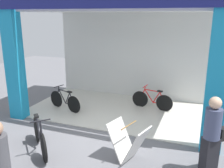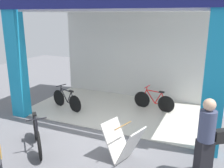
# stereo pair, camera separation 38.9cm
# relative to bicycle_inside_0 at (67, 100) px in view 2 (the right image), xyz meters

# --- Properties ---
(ground_plane) EXTENTS (20.22, 20.22, 0.00)m
(ground_plane) POSITION_rel_bicycle_inside_0_xyz_m (1.79, -1.03, -0.32)
(ground_plane) COLOR slate
(ground_plane) RESTS_ON ground
(shop_facade) EXTENTS (6.31, 3.60, 4.16)m
(shop_facade) POSITION_rel_bicycle_inside_0_xyz_m (1.79, 0.64, 1.89)
(shop_facade) COLOR beige
(shop_facade) RESTS_ON ground
(bicycle_inside_0) EXTENTS (1.41, 0.53, 0.81)m
(bicycle_inside_0) POSITION_rel_bicycle_inside_0_xyz_m (0.00, 0.00, 0.00)
(bicycle_inside_0) COLOR black
(bicycle_inside_0) RESTS_ON ground
(bicycle_inside_1) EXTENTS (1.44, 0.40, 0.79)m
(bicycle_inside_1) POSITION_rel_bicycle_inside_0_xyz_m (2.76, 1.12, -0.01)
(bicycle_inside_1) COLOR black
(bicycle_inside_1) RESTS_ON ground
(bicycle_parked_0) EXTENTS (1.21, 1.18, 0.91)m
(bicycle_parked_0) POSITION_rel_bicycle_inside_0_xyz_m (0.82, -2.49, 0.04)
(bicycle_parked_0) COLOR black
(bicycle_parked_0) RESTS_ON ground
(sandwich_board_sign) EXTENTS (0.97, 0.78, 0.87)m
(sandwich_board_sign) POSITION_rel_bicycle_inside_0_xyz_m (2.90, -2.14, 0.11)
(sandwich_board_sign) COLOR silver
(sandwich_board_sign) RESTS_ON ground
(pedestrian_3) EXTENTS (0.63, 0.56, 1.66)m
(pedestrian_3) POSITION_rel_bicycle_inside_0_xyz_m (4.59, -2.01, 0.53)
(pedestrian_3) COLOR black
(pedestrian_3) RESTS_ON ground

